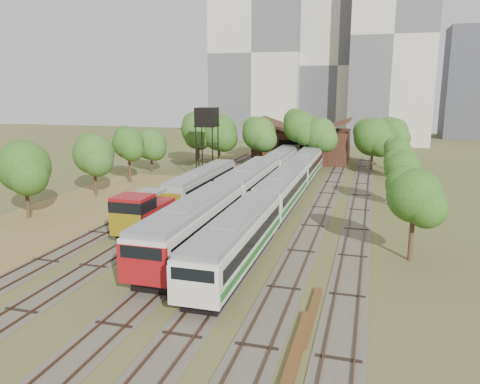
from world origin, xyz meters
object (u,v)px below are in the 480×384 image
(railcar_green_set, at_px, (283,191))
(shunter_locomotive, at_px, (143,214))
(railcar_red_set, at_px, (227,201))
(water_tower, at_px, (207,119))

(railcar_green_set, bearing_deg, shunter_locomotive, -128.68)
(railcar_red_set, distance_m, railcar_green_set, 8.05)
(railcar_green_set, bearing_deg, railcar_red_set, -119.82)
(water_tower, bearing_deg, railcar_green_set, -46.88)
(shunter_locomotive, bearing_deg, water_tower, 97.95)
(railcar_red_set, relative_size, railcar_green_set, 0.66)
(shunter_locomotive, bearing_deg, railcar_red_set, 42.56)
(railcar_green_set, relative_size, water_tower, 5.20)
(railcar_green_set, xyz_separation_m, shunter_locomotive, (-10.00, -12.49, -0.09))
(railcar_green_set, xyz_separation_m, water_tower, (-13.80, 14.74, 6.46))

